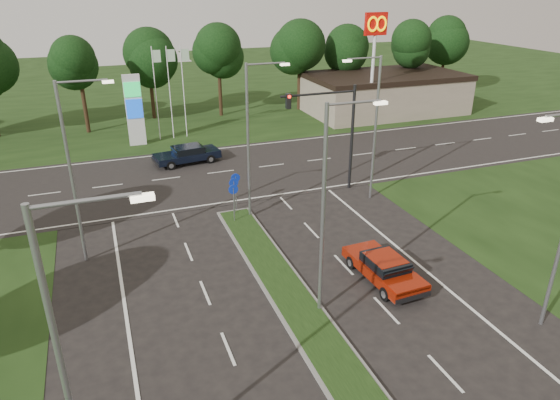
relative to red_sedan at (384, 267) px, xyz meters
name	(u,v)px	position (x,y,z in m)	size (l,w,h in m)	color
verge_far	(153,93)	(-4.63, 47.85, -0.67)	(160.00, 50.00, 0.02)	black
cross_road	(207,174)	(-4.63, 16.85, -0.67)	(160.00, 12.00, 0.02)	black
median_kerb	(322,343)	(-4.63, -3.15, -0.61)	(2.00, 26.00, 0.12)	slate
commercial_building	(384,93)	(17.37, 28.85, 1.33)	(16.00, 9.00, 4.00)	gray
streetlight_median_near	(328,202)	(-3.63, -1.15, 4.40)	(2.53, 0.22, 9.00)	gray
streetlight_median_far	(251,134)	(-3.63, 8.85, 4.40)	(2.53, 0.22, 9.00)	gray
streetlight_left_near	(70,360)	(-12.93, -7.15, 4.40)	(2.53, 0.22, 9.00)	gray
streetlight_left_far	(74,165)	(-12.93, 6.85, 4.40)	(2.53, 0.22, 9.00)	gray
streetlight_right_far	(373,122)	(4.17, 8.85, 4.40)	(2.53, 0.22, 9.00)	gray
traffic_signal	(335,123)	(2.56, 10.84, 3.98)	(5.10, 0.42, 7.00)	black
median_signs	(234,189)	(-4.63, 9.25, 1.04)	(1.16, 1.76, 2.38)	gray
gas_pylon	(137,108)	(-8.41, 25.89, 2.52)	(5.80, 1.26, 8.00)	silver
mcdonalds_sign	(375,40)	(13.37, 24.82, 7.31)	(2.20, 0.47, 10.40)	silver
treeline_far	(167,51)	(-4.53, 32.78, 6.16)	(6.00, 6.00, 9.90)	black
red_sedan	(384,267)	(0.00, 0.00, 0.00)	(2.08, 4.65, 1.26)	maroon
navy_sedan	(187,154)	(-5.53, 19.70, 0.05)	(5.15, 2.68, 1.35)	black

